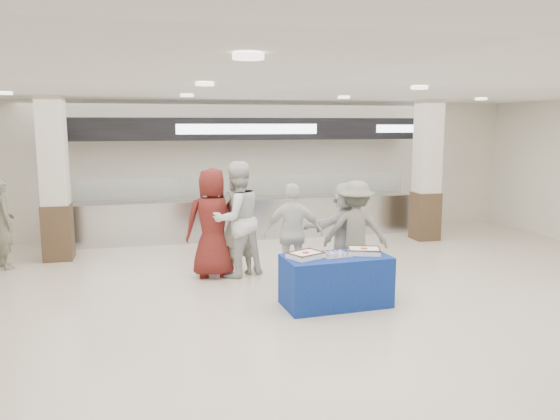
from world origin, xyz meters
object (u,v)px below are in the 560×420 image
object	(u,v)px
sheet_cake_right	(364,250)
display_table	(336,281)
sheet_cake_left	(306,254)
soldier_a	(238,223)
civilian_white	(345,229)
soldier_bg	(3,223)
cupcake_tray	(335,254)
chef_tall	(236,219)
chef_short	(293,233)
soldier_b	(356,230)
civilian_maroon	(213,223)

from	to	relation	value
sheet_cake_right	display_table	bearing A→B (deg)	-173.86
sheet_cake_left	sheet_cake_right	distance (m)	0.92
sheet_cake_left	soldier_a	size ratio (longest dim) A/B	0.30
display_table	civilian_white	world-z (taller)	civilian_white
civilian_white	soldier_bg	bearing A→B (deg)	-34.50
civilian_white	sheet_cake_left	bearing A→B (deg)	35.71
cupcake_tray	chef_tall	distance (m)	2.29
chef_short	sheet_cake_right	bearing A→B (deg)	132.23
display_table	cupcake_tray	size ratio (longest dim) A/B	3.45
cupcake_tray	soldier_b	distance (m)	1.56
display_table	sheet_cake_left	distance (m)	0.63
chef_short	civilian_white	distance (m)	1.05
soldier_a	civilian_maroon	bearing A→B (deg)	-16.79
cupcake_tray	soldier_a	size ratio (longest dim) A/B	0.24
soldier_a	chef_short	bearing A→B (deg)	129.32
soldier_bg	soldier_b	bearing A→B (deg)	-139.65
chef_short	soldier_a	bearing A→B (deg)	-27.08
soldier_bg	civilian_white	bearing A→B (deg)	-137.75
chef_short	cupcake_tray	bearing A→B (deg)	112.81
sheet_cake_right	soldier_a	bearing A→B (deg)	129.91
sheet_cake_left	chef_short	xyz separation A→B (m)	(0.16, 1.29, 0.05)
chef_short	civilian_white	size ratio (longest dim) A/B	1.02
soldier_a	sheet_cake_left	bearing A→B (deg)	96.32
soldier_a	soldier_bg	bearing A→B (deg)	-32.87
sheet_cake_right	soldier_bg	world-z (taller)	soldier_bg
sheet_cake_left	sheet_cake_right	size ratio (longest dim) A/B	1.01
sheet_cake_left	civilian_maroon	world-z (taller)	civilian_maroon
civilian_white	soldier_a	bearing A→B (deg)	-29.05
soldier_a	soldier_bg	distance (m)	4.42
chef_short	sheet_cake_left	bearing A→B (deg)	93.77
sheet_cake_left	soldier_bg	distance (m)	5.93
display_table	sheet_cake_right	xyz separation A→B (m)	(0.46, 0.05, 0.42)
civilian_maroon	civilian_white	size ratio (longest dim) A/B	1.16
display_table	chef_short	size ratio (longest dim) A/B	0.91
sheet_cake_right	soldier_bg	distance (m)	6.68
civilian_maroon	civilian_white	bearing A→B (deg)	170.87
chef_short	soldier_b	bearing A→B (deg)	-169.93
display_table	chef_tall	xyz separation A→B (m)	(-1.16, 1.95, 0.64)
chef_short	soldier_bg	distance (m)	5.43
display_table	soldier_a	world-z (taller)	soldier_a
display_table	soldier_b	bearing A→B (deg)	54.29
sheet_cake_left	chef_short	size ratio (longest dim) A/B	0.34
chef_tall	chef_short	distance (m)	1.09
cupcake_tray	soldier_b	world-z (taller)	soldier_b
chef_short	civilian_maroon	bearing A→B (deg)	-17.25
chef_short	civilian_white	world-z (taller)	chef_short
sheet_cake_left	soldier_a	world-z (taller)	soldier_a
civilian_maroon	civilian_white	distance (m)	2.33
cupcake_tray	soldier_bg	xyz separation A→B (m)	(-5.25, 3.50, 0.07)
chef_tall	civilian_white	xyz separation A→B (m)	(1.88, -0.41, -0.18)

